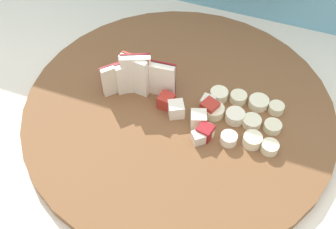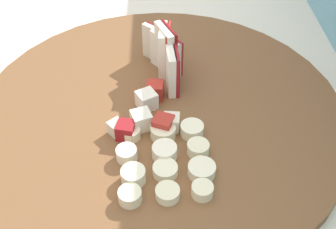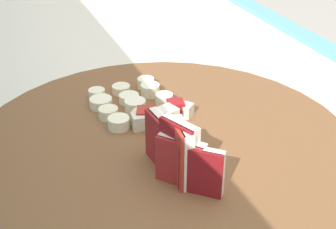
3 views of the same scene
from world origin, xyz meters
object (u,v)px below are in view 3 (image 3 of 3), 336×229
cutting_board (162,148)px  apple_wedge_fan (179,155)px  apple_dice_pile (164,121)px  banana_slice_rows (132,103)px

cutting_board → apple_wedge_fan: bearing=172.7°
cutting_board → apple_dice_pile: apple_dice_pile is taller
apple_dice_pile → banana_slice_rows: (0.07, 0.02, -0.00)m
apple_wedge_fan → apple_dice_pile: 0.10m
apple_dice_pile → apple_wedge_fan: bearing=166.9°
banana_slice_rows → cutting_board: bearing=-176.9°
apple_dice_pile → cutting_board: bearing=153.8°
apple_wedge_fan → banana_slice_rows: 0.16m
cutting_board → banana_slice_rows: (0.09, 0.00, 0.01)m
cutting_board → apple_wedge_fan: size_ratio=4.40×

